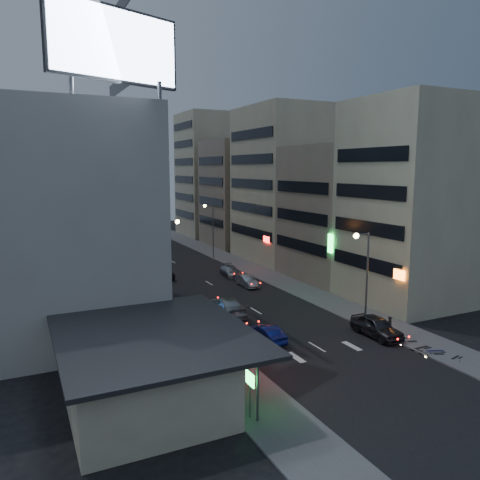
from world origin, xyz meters
TOP-DOWN VIEW (x-y plane):
  - ground at (0.00, 0.00)m, footprint 180.00×180.00m
  - sidewalk_left at (-8.00, 30.00)m, footprint 4.00×120.00m
  - sidewalk_right at (8.00, 30.00)m, footprint 4.00×120.00m
  - food_court at (-13.90, 2.00)m, footprint 11.00×13.00m
  - white_building at (-17.00, 20.00)m, footprint 14.00×24.00m
  - shophouse_near at (15.00, 10.50)m, footprint 10.00×11.00m
  - shophouse_mid at (15.50, 22.00)m, footprint 11.00×12.00m
  - shophouse_far at (15.00, 35.00)m, footprint 10.00×14.00m
  - far_left_a at (-15.50, 45.00)m, footprint 11.00×10.00m
  - far_left_b at (-16.00, 58.00)m, footprint 12.00×10.00m
  - far_right_a at (15.50, 50.00)m, footprint 11.00×12.00m
  - far_right_b at (16.00, 64.00)m, footprint 12.00×12.00m
  - billboard at (-12.99, 9.97)m, footprint 9.52×3.75m
  - street_lamp_right_near at (5.90, 6.00)m, footprint 1.60×0.44m
  - street_lamp_left at (-5.90, 22.00)m, footprint 1.60×0.44m
  - street_lamp_right_far at (5.90, 40.00)m, footprint 1.60×0.44m
  - parked_car_right_near at (5.60, 3.82)m, footprint 1.97×4.86m
  - parked_car_right_mid at (3.32, 22.65)m, footprint 1.41×3.93m
  - parked_car_left at (-4.34, 30.82)m, footprint 2.31×4.90m
  - parked_car_right_far at (3.75, 28.10)m, footprint 2.30×4.66m
  - road_car_blue at (-2.94, 6.61)m, footprint 1.62×4.08m
  - road_car_silver at (-3.17, 14.02)m, footprint 2.54×5.97m
  - person at (6.30, 3.17)m, footprint 0.60×0.40m
  - scooter_black_a at (7.99, -1.89)m, footprint 0.91×1.70m
  - scooter_silver_a at (7.45, -0.92)m, footprint 1.42×2.10m
  - scooter_blue at (7.84, -0.76)m, footprint 1.33×1.92m
  - scooter_black_b at (7.44, 0.40)m, footprint 0.65×1.89m
  - scooter_silver_b at (7.54, 1.81)m, footprint 1.15×2.09m

SIDE VIEW (x-z plane):
  - ground at x=0.00m, z-range 0.00..0.00m
  - sidewalk_left at x=-8.00m, z-range 0.00..0.12m
  - sidewalk_right at x=8.00m, z-range 0.00..0.12m
  - scooter_black_a at x=7.99m, z-range 0.12..1.11m
  - parked_car_right_mid at x=3.32m, z-range 0.00..1.29m
  - parked_car_right_far at x=3.75m, z-range 0.00..1.30m
  - road_car_blue at x=-2.94m, z-range 0.00..1.32m
  - parked_car_left at x=-4.34m, z-range 0.00..1.35m
  - scooter_blue at x=7.84m, z-range 0.12..1.24m
  - scooter_black_b at x=7.44m, z-range 0.12..1.27m
  - scooter_silver_b at x=7.54m, z-range 0.12..1.34m
  - scooter_silver_a at x=7.45m, z-range 0.12..1.34m
  - parked_car_right_near at x=5.60m, z-range 0.00..1.66m
  - road_car_silver at x=-3.17m, z-range 0.00..1.72m
  - person at x=6.30m, z-range 0.12..1.76m
  - food_court at x=-13.90m, z-range 0.05..3.92m
  - street_lamp_right_near at x=5.90m, z-range 1.35..9.37m
  - street_lamp_left at x=-5.90m, z-range 1.35..9.37m
  - street_lamp_right_far at x=5.90m, z-range 1.35..9.37m
  - far_left_b at x=-16.00m, z-range 0.00..15.00m
  - shophouse_mid at x=15.50m, z-range 0.00..16.00m
  - white_building at x=-17.00m, z-range 0.00..18.00m
  - far_right_a at x=15.50m, z-range 0.00..18.00m
  - shophouse_near at x=15.00m, z-range 0.00..20.00m
  - far_left_a at x=-15.50m, z-range 0.00..20.00m
  - shophouse_far at x=15.00m, z-range 0.00..22.00m
  - far_right_b at x=16.00m, z-range 0.00..24.00m
  - billboard at x=-12.99m, z-range 18.56..24.76m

